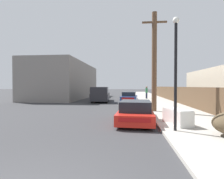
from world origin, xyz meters
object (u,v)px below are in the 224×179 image
Objects in this scene: street_lamp at (176,65)px; utility_pole at (154,61)px; pedestrian at (147,92)px; pickup_truck at (100,94)px; parked_sports_car_red at (136,112)px; discarded_fridge at (177,116)px; car_parked_mid at (129,97)px.

utility_pole is at bearing 90.62° from street_lamp.
utility_pole is 13.35m from pedestrian.
parked_sports_car_red is at bearing 103.93° from pickup_truck.
discarded_fridge is 13.38m from car_parked_mid.
street_lamp is (-0.41, -1.26, 2.34)m from discarded_fridge.
utility_pole is at bearing 118.60° from pickup_truck.
utility_pole is (5.41, -8.39, 2.90)m from pickup_truck.
pickup_truck is 10.39m from utility_pole.
parked_sports_car_red is at bearing -83.82° from car_parked_mid.
pedestrian is (6.14, 4.65, 0.14)m from pickup_truck.
discarded_fridge is 0.30× the size of pickup_truck.
parked_sports_car_red is 5.07m from utility_pole.
pedestrian reaches higher than pickup_truck.
street_lamp is (1.87, -14.45, 2.24)m from car_parked_mid.
pedestrian is at bearing 86.77° from utility_pole.
pedestrian is (0.26, 17.50, 0.57)m from discarded_fridge.
pedestrian is at bearing 64.19° from car_parked_mid.
utility_pole is 1.55× the size of street_lamp.
street_lamp reaches higher than pedestrian.
car_parked_mid is 9.48m from utility_pole.
discarded_fridge is at bearing -83.97° from utility_pole.
pickup_truck is at bearing 98.85° from discarded_fridge.
car_parked_mid is 2.48× the size of pedestrian.
pedestrian reaches higher than car_parked_mid.
parked_sports_car_red is 0.96× the size of car_parked_mid.
parked_sports_car_red is at bearing 125.77° from street_lamp.
car_parked_mid reaches higher than discarded_fridge.
parked_sports_car_red is at bearing -97.65° from pedestrian.
car_parked_mid is 0.97× the size of street_lamp.
discarded_fridge is at bearing -75.48° from car_parked_mid.
parked_sports_car_red is 0.73× the size of pickup_truck.
pickup_truck is (-5.88, 12.85, 0.44)m from discarded_fridge.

